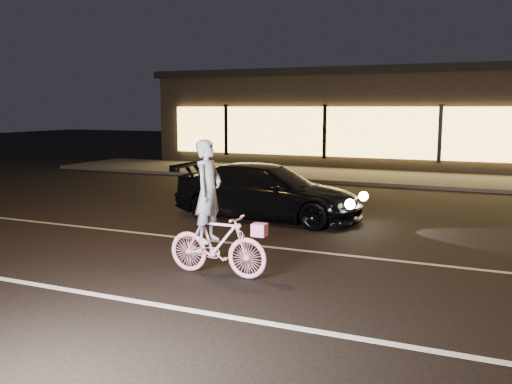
% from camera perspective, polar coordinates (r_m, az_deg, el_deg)
% --- Properties ---
extents(ground, '(90.00, 90.00, 0.00)m').
position_cam_1_polar(ground, '(8.35, 5.71, -9.58)').
color(ground, black).
rests_on(ground, ground).
extents(lane_stripe_near, '(60.00, 0.12, 0.01)m').
position_cam_1_polar(lane_stripe_near, '(7.02, 1.71, -13.07)').
color(lane_stripe_near, silver).
rests_on(lane_stripe_near, ground).
extents(lane_stripe_far, '(60.00, 0.10, 0.01)m').
position_cam_1_polar(lane_stripe_far, '(10.19, 9.32, -6.29)').
color(lane_stripe_far, gray).
rests_on(lane_stripe_far, ground).
extents(sidewalk, '(30.00, 4.00, 0.12)m').
position_cam_1_polar(sidewalk, '(20.84, 17.17, 1.15)').
color(sidewalk, '#383533').
rests_on(sidewalk, ground).
extents(storefront, '(25.40, 8.42, 4.20)m').
position_cam_1_polar(storefront, '(26.63, 18.99, 7.09)').
color(storefront, black).
rests_on(storefront, ground).
extents(cyclist, '(1.67, 0.57, 2.10)m').
position_cam_1_polar(cyclist, '(8.80, -4.15, -3.60)').
color(cyclist, '#F9448C').
rests_on(cyclist, ground).
extents(sedan, '(4.42, 1.80, 1.28)m').
position_cam_1_polar(sedan, '(13.21, 1.20, 0.02)').
color(sedan, black).
rests_on(sedan, ground).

